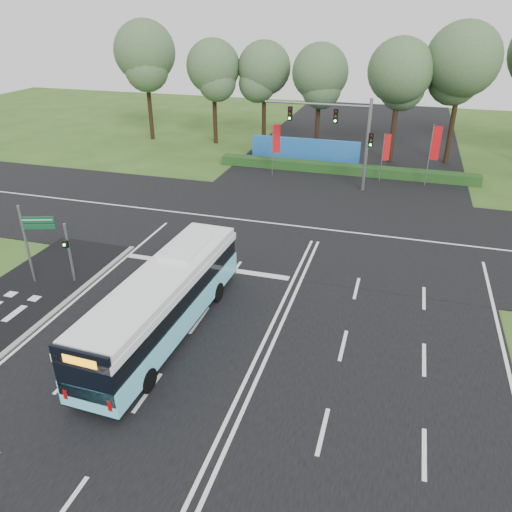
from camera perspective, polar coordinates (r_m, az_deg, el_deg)
The scene contains 14 objects.
ground at distance 22.33m, azimuth 1.42°, elevation -8.80°, with size 120.00×120.00×0.00m, color #2F4F1A.
road_main at distance 22.32m, azimuth 1.42°, elevation -8.76°, with size 20.00×120.00×0.04m, color black.
road_cross at distance 32.61m, azimuth 7.05°, elevation 3.10°, with size 120.00×14.00×0.05m, color black.
kerb_strip at distance 24.45m, azimuth -24.36°, elevation -7.87°, with size 0.25×18.00×0.12m, color gray.
city_bus at distance 21.80m, azimuth -10.45°, elevation -5.14°, with size 2.72×11.31×3.23m.
pedestrian_signal at distance 27.09m, azimuth -20.63°, elevation 0.53°, with size 0.27×0.41×3.29m.
street_sign at distance 27.37m, azimuth -24.26°, elevation 2.14°, with size 1.59×0.60×4.28m.
banner_flag_left at distance 42.42m, azimuth 2.25°, elevation 12.90°, with size 0.62×0.27×4.40m.
banner_flag_mid at distance 42.18m, azimuth 14.60°, elevation 11.64°, with size 0.57×0.22×3.97m.
banner_flag_right at distance 41.78m, azimuth 19.68°, elevation 11.64°, with size 0.72×0.15×4.92m.
traffic_light_gantry at distance 39.22m, azimuth 10.06°, elevation 14.07°, with size 8.41×0.28×7.00m.
hedge at distance 44.15m, azimuth 10.05°, elevation 9.75°, with size 22.00×1.20×0.80m, color #163B15.
blue_hoarding at distance 46.93m, azimuth 5.60°, elevation 11.92°, with size 10.00×0.30×2.20m, color #2162B3.
eucalyptus_row at distance 49.16m, azimuth 18.45°, elevation 20.31°, with size 55.01×9.40×12.91m.
Camera 1 is at (4.71, -17.57, 12.96)m, focal length 35.00 mm.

